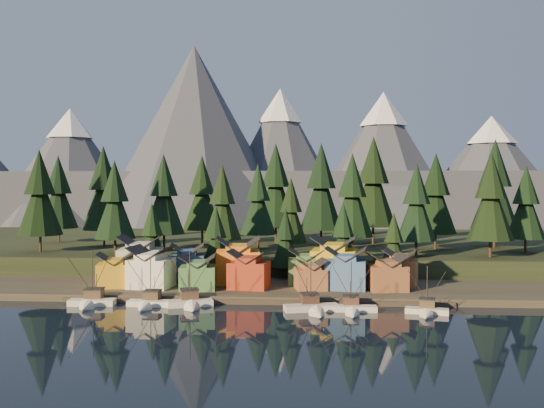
# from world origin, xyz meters

# --- Properties ---
(ground) EXTENTS (500.00, 500.00, 0.00)m
(ground) POSITION_xyz_m (0.00, 0.00, 0.00)
(ground) COLOR black
(ground) RESTS_ON ground
(shore_strip) EXTENTS (400.00, 50.00, 1.50)m
(shore_strip) POSITION_xyz_m (0.00, 40.00, 0.75)
(shore_strip) COLOR #322E24
(shore_strip) RESTS_ON ground
(hillside) EXTENTS (420.00, 100.00, 6.00)m
(hillside) POSITION_xyz_m (0.00, 90.00, 3.00)
(hillside) COLOR black
(hillside) RESTS_ON ground
(dock) EXTENTS (80.00, 4.00, 1.00)m
(dock) POSITION_xyz_m (0.00, 16.50, 0.50)
(dock) COLOR #433930
(dock) RESTS_ON ground
(mountain_ridge) EXTENTS (560.00, 190.00, 90.00)m
(mountain_ridge) POSITION_xyz_m (-4.20, 213.59, 26.06)
(mountain_ridge) COLOR #4A5260
(mountain_ridge) RESTS_ON ground
(boat_0) EXTENTS (9.57, 10.29, 11.97)m
(boat_0) POSITION_xyz_m (-32.74, 10.87, 2.38)
(boat_0) COLOR silver
(boat_0) RESTS_ON ground
(boat_1) EXTENTS (9.14, 9.92, 11.03)m
(boat_1) POSITION_xyz_m (-20.98, 10.99, 2.14)
(boat_1) COLOR white
(boat_1) RESTS_ON ground
(boat_2) EXTENTS (9.74, 10.40, 12.19)m
(boat_2) POSITION_xyz_m (-12.56, 11.37, 2.47)
(boat_2) COLOR silver
(boat_2) RESTS_ON ground
(boat_4) EXTENTS (11.25, 11.83, 11.75)m
(boat_4) POSITION_xyz_m (11.69, 8.40, 2.15)
(boat_4) COLOR beige
(boat_4) RESTS_ON ground
(boat_5) EXTENTS (10.00, 10.89, 10.53)m
(boat_5) POSITION_xyz_m (19.03, 8.59, 1.90)
(boat_5) COLOR silver
(boat_5) RESTS_ON ground
(boat_6) EXTENTS (8.57, 9.04, 10.00)m
(boat_6) POSITION_xyz_m (32.94, 7.68, 1.94)
(boat_6) COLOR beige
(boat_6) RESTS_ON ground
(house_front_0) EXTENTS (8.95, 8.63, 7.59)m
(house_front_0) POSITION_xyz_m (-32.41, 25.00, 5.49)
(house_front_0) COLOR gold
(house_front_0) RESTS_ON shore_strip
(house_front_1) EXTENTS (9.81, 9.50, 9.14)m
(house_front_1) POSITION_xyz_m (-24.11, 24.74, 6.30)
(house_front_1) COLOR white
(house_front_1) RESTS_ON shore_strip
(house_front_2) EXTENTS (8.45, 8.51, 7.49)m
(house_front_2) POSITION_xyz_m (-13.37, 23.22, 5.43)
(house_front_2) COLOR #498145
(house_front_2) RESTS_ON shore_strip
(house_front_3) EXTENTS (9.23, 8.90, 8.45)m
(house_front_3) POSITION_xyz_m (-2.38, 25.19, 5.94)
(house_front_3) COLOR #A13019
(house_front_3) RESTS_ON shore_strip
(house_front_4) EXTENTS (7.59, 8.00, 6.59)m
(house_front_4) POSITION_xyz_m (11.13, 24.69, 4.96)
(house_front_4) COLOR #A05F38
(house_front_4) RESTS_ON shore_strip
(house_front_5) EXTENTS (9.75, 9.09, 9.13)m
(house_front_5) POSITION_xyz_m (18.92, 25.83, 6.30)
(house_front_5) COLOR #3D6290
(house_front_5) RESTS_ON shore_strip
(house_front_6) EXTENTS (8.93, 8.57, 7.87)m
(house_front_6) POSITION_xyz_m (27.59, 24.71, 5.63)
(house_front_6) COLOR brown
(house_front_6) RESTS_ON shore_strip
(house_back_0) EXTENTS (10.83, 10.48, 10.72)m
(house_back_0) POSITION_xyz_m (-29.06, 33.54, 7.13)
(house_back_0) COLOR beige
(house_back_0) RESTS_ON shore_strip
(house_back_1) EXTENTS (8.95, 9.03, 8.77)m
(house_back_1) POSITION_xyz_m (-17.86, 33.63, 6.10)
(house_back_1) COLOR #334B79
(house_back_1) RESTS_ON shore_strip
(house_back_2) EXTENTS (11.03, 10.32, 10.61)m
(house_back_2) POSITION_xyz_m (-5.65, 31.93, 7.07)
(house_back_2) COLOR orange
(house_back_2) RESTS_ON shore_strip
(house_back_3) EXTENTS (8.17, 7.30, 8.17)m
(house_back_3) POSITION_xyz_m (10.05, 31.73, 5.79)
(house_back_3) COLOR #4C7841
(house_back_3) RESTS_ON shore_strip
(house_back_4) EXTENTS (11.24, 10.89, 10.98)m
(house_back_4) POSITION_xyz_m (16.51, 32.50, 7.27)
(house_back_4) COLOR gold
(house_back_4) RESTS_ON shore_strip
(house_back_5) EXTENTS (8.97, 9.04, 8.27)m
(house_back_5) POSITION_xyz_m (31.29, 30.84, 5.84)
(house_back_5) COLOR #965E35
(house_back_5) RESTS_ON shore_strip
(tree_hill_0) EXTENTS (11.93, 11.93, 27.79)m
(tree_hill_0) POSITION_xyz_m (-62.00, 52.00, 21.19)
(tree_hill_0) COLOR #332319
(tree_hill_0) RESTS_ON hillside
(tree_hill_1) EXTENTS (12.73, 12.73, 29.64)m
(tree_hill_1) POSITION_xyz_m (-50.00, 68.00, 22.21)
(tree_hill_1) COLOR #332319
(tree_hill_1) RESTS_ON hillside
(tree_hill_2) EXTENTS (10.58, 10.58, 24.65)m
(tree_hill_2) POSITION_xyz_m (-40.00, 48.00, 19.47)
(tree_hill_2) COLOR #332319
(tree_hill_2) RESTS_ON hillside
(tree_hill_3) EXTENTS (11.51, 11.51, 26.81)m
(tree_hill_3) POSITION_xyz_m (-30.00, 60.00, 20.66)
(tree_hill_3) COLOR #332319
(tree_hill_3) RESTS_ON hillside
(tree_hill_4) EXTENTS (11.62, 11.62, 27.08)m
(tree_hill_4) POSITION_xyz_m (-22.00, 75.00, 20.80)
(tree_hill_4) COLOR #332319
(tree_hill_4) RESTS_ON hillside
(tree_hill_5) EXTENTS (10.10, 10.10, 23.54)m
(tree_hill_5) POSITION_xyz_m (-12.00, 50.00, 18.87)
(tree_hill_5) COLOR #332319
(tree_hill_5) RESTS_ON hillside
(tree_hill_6) EXTENTS (10.41, 10.41, 24.26)m
(tree_hill_6) POSITION_xyz_m (-4.00, 65.00, 19.26)
(tree_hill_6) COLOR #332319
(tree_hill_6) RESTS_ON hillside
(tree_hill_7) EXTENTS (8.61, 8.61, 20.07)m
(tree_hill_7) POSITION_xyz_m (6.00, 48.00, 16.96)
(tree_hill_7) COLOR #332319
(tree_hill_7) RESTS_ON hillside
(tree_hill_8) EXTENTS (13.07, 13.07, 30.44)m
(tree_hill_8) POSITION_xyz_m (14.00, 72.00, 22.64)
(tree_hill_8) COLOR #332319
(tree_hill_8) RESTS_ON hillside
(tree_hill_9) EXTENTS (11.44, 11.44, 26.64)m
(tree_hill_9) POSITION_xyz_m (22.00, 55.00, 20.56)
(tree_hill_9) COLOR #332319
(tree_hill_9) RESTS_ON hillside
(tree_hill_10) EXTENTS (14.14, 14.14, 32.94)m
(tree_hill_10) POSITION_xyz_m (30.00, 80.00, 24.01)
(tree_hill_10) COLOR #332319
(tree_hill_10) RESTS_ON hillside
(tree_hill_11) EXTENTS (10.20, 10.20, 23.76)m
(tree_hill_11) POSITION_xyz_m (38.00, 50.00, 18.98)
(tree_hill_11) COLOR #332319
(tree_hill_11) RESTS_ON hillside
(tree_hill_12) EXTENTS (11.64, 11.64, 27.11)m
(tree_hill_12) POSITION_xyz_m (46.00, 66.00, 20.82)
(tree_hill_12) COLOR #332319
(tree_hill_12) RESTS_ON hillside
(tree_hill_13) EXTENTS (11.35, 11.35, 26.43)m
(tree_hill_13) POSITION_xyz_m (56.00, 48.00, 20.45)
(tree_hill_13) COLOR #332319
(tree_hill_13) RESTS_ON hillside
(tree_hill_14) EXTENTS (13.46, 13.46, 31.36)m
(tree_hill_14) POSITION_xyz_m (64.00, 72.00, 23.15)
(tree_hill_14) COLOR #332319
(tree_hill_14) RESTS_ON hillside
(tree_hill_15) EXTENTS (13.34, 13.34, 31.07)m
(tree_hill_15) POSITION_xyz_m (0.00, 82.00, 22.99)
(tree_hill_15) COLOR #332319
(tree_hill_15) RESTS_ON hillside
(tree_hill_16) EXTENTS (11.74, 11.74, 27.35)m
(tree_hill_16) POSITION_xyz_m (-68.00, 78.00, 20.95)
(tree_hill_16) COLOR #332319
(tree_hill_16) RESTS_ON hillside
(tree_hill_17) EXTENTS (10.03, 10.03, 23.36)m
(tree_hill_17) POSITION_xyz_m (68.00, 58.00, 18.77)
(tree_hill_17) COLOR #332319
(tree_hill_17) RESTS_ON hillside
(tree_shore_0) EXTENTS (7.83, 7.83, 18.24)m
(tree_shore_0) POSITION_xyz_m (-28.00, 40.00, 11.46)
(tree_shore_0) COLOR #332319
(tree_shore_0) RESTS_ON shore_strip
(tree_shore_1) EXTENTS (7.48, 7.48, 17.42)m
(tree_shore_1) POSITION_xyz_m (-12.00, 40.00, 11.01)
(tree_shore_1) COLOR #332319
(tree_shore_1) RESTS_ON shore_strip
(tree_shore_2) EXTENTS (7.28, 7.28, 16.97)m
(tree_shore_2) POSITION_xyz_m (5.00, 40.00, 10.77)
(tree_shore_2) COLOR #332319
(tree_shore_2) RESTS_ON shore_strip
(tree_shore_3) EXTENTS (7.80, 7.80, 18.18)m
(tree_shore_3) POSITION_xyz_m (19.00, 40.00, 11.43)
(tree_shore_3) COLOR #332319
(tree_shore_3) RESTS_ON shore_strip
(tree_shore_4) EXTENTS (6.89, 6.89, 16.05)m
(tree_shore_4) POSITION_xyz_m (31.00, 40.00, 10.26)
(tree_shore_4) COLOR #332319
(tree_shore_4) RESTS_ON shore_strip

